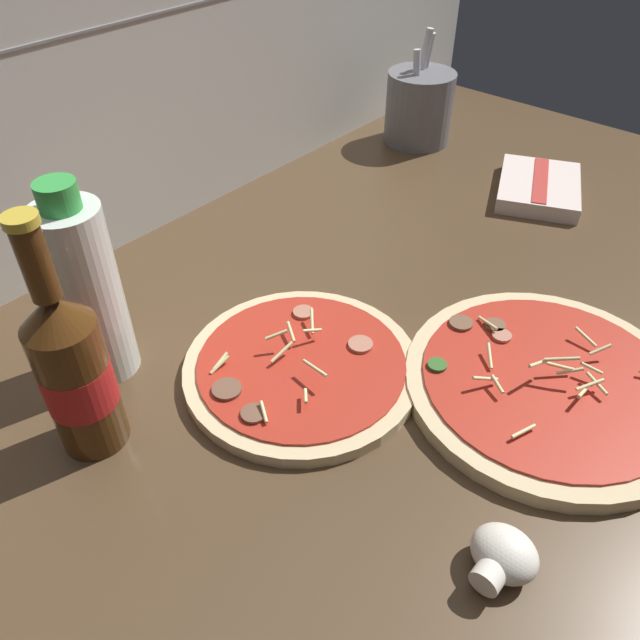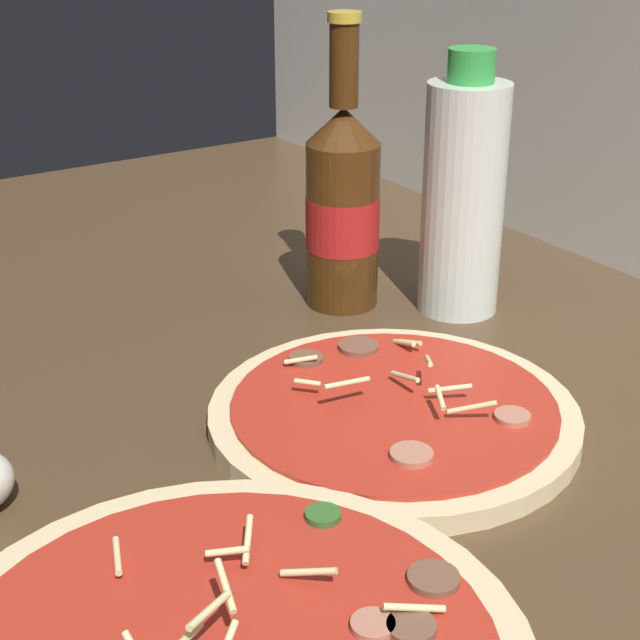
# 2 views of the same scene
# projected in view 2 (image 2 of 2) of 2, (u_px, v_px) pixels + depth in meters

# --- Properties ---
(counter_slab) EXTENTS (1.60, 0.90, 0.03)m
(counter_slab) POSITION_uv_depth(u_px,v_px,m) (323.00, 533.00, 0.58)
(counter_slab) COLOR #4C3823
(counter_slab) RESTS_ON ground
(pizza_far) EXTENTS (0.25, 0.25, 0.04)m
(pizza_far) POSITION_uv_depth(u_px,v_px,m) (393.00, 414.00, 0.66)
(pizza_far) COLOR beige
(pizza_far) RESTS_ON counter_slab
(beer_bottle) EXTENTS (0.06, 0.06, 0.25)m
(beer_bottle) POSITION_uv_depth(u_px,v_px,m) (343.00, 205.00, 0.82)
(beer_bottle) COLOR #47280F
(beer_bottle) RESTS_ON counter_slab
(oil_bottle) EXTENTS (0.07, 0.07, 0.22)m
(oil_bottle) POSITION_uv_depth(u_px,v_px,m) (463.00, 196.00, 0.81)
(oil_bottle) COLOR silver
(oil_bottle) RESTS_ON counter_slab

